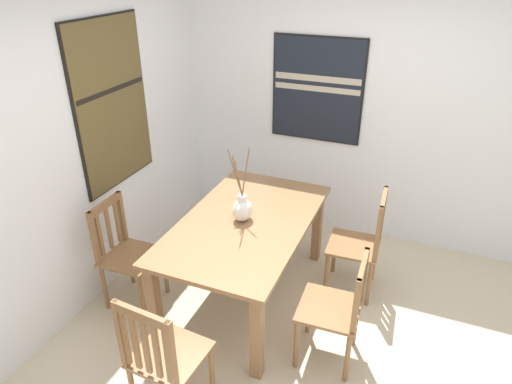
% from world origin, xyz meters
% --- Properties ---
extents(ground_plane, '(6.40, 6.40, 0.03)m').
position_xyz_m(ground_plane, '(0.00, 0.00, -0.01)').
color(ground_plane, beige).
extents(wall_back, '(6.40, 0.12, 2.70)m').
position_xyz_m(wall_back, '(0.00, 1.86, 1.35)').
color(wall_back, silver).
rests_on(wall_back, ground_plane).
extents(wall_side, '(0.12, 6.40, 2.70)m').
position_xyz_m(wall_side, '(1.86, 0.00, 1.35)').
color(wall_side, silver).
rests_on(wall_side, ground_plane).
extents(dining_table, '(1.67, 0.98, 0.76)m').
position_xyz_m(dining_table, '(0.39, 0.59, 0.65)').
color(dining_table, '#8E6642').
rests_on(dining_table, ground_plane).
extents(centerpiece_vase, '(0.23, 0.23, 0.62)m').
position_xyz_m(centerpiece_vase, '(0.40, 0.62, 0.87)').
color(centerpiece_vase, silver).
rests_on(centerpiece_vase, dining_table).
extents(chair_0, '(0.43, 0.43, 0.93)m').
position_xyz_m(chair_0, '(-0.02, 1.48, 0.48)').
color(chair_0, brown).
rests_on(chair_0, ground_plane).
extents(chair_1, '(0.44, 0.44, 0.96)m').
position_xyz_m(chair_1, '(0.84, -0.28, 0.50)').
color(chair_1, brown).
rests_on(chair_1, ground_plane).
extents(chair_2, '(0.45, 0.45, 0.96)m').
position_xyz_m(chair_2, '(-0.85, 0.60, 0.50)').
color(chair_2, brown).
rests_on(chair_2, ground_plane).
extents(chair_3, '(0.44, 0.44, 0.89)m').
position_xyz_m(chair_3, '(0.00, -0.27, 0.47)').
color(chair_3, brown).
rests_on(chair_3, ground_plane).
extents(painting_on_back_wall, '(0.87, 0.05, 1.37)m').
position_xyz_m(painting_on_back_wall, '(0.44, 1.79, 1.56)').
color(painting_on_back_wall, black).
extents(painting_on_side_wall, '(0.05, 0.90, 1.01)m').
position_xyz_m(painting_on_side_wall, '(1.79, 0.44, 1.48)').
color(painting_on_side_wall, black).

